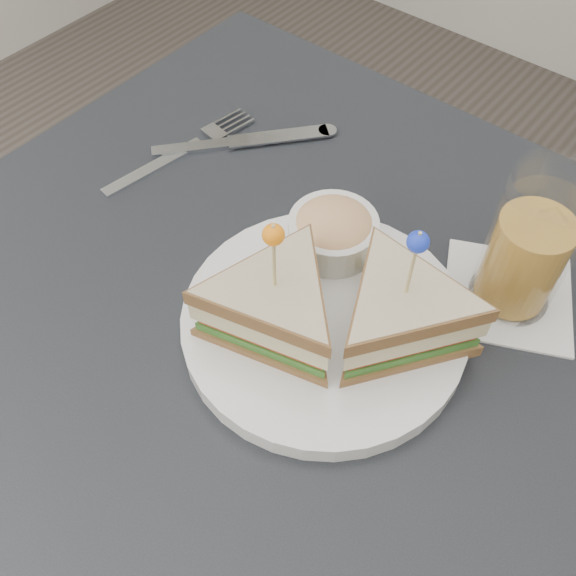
# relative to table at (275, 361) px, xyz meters

# --- Properties ---
(ground_plane) EXTENTS (3.50, 3.50, 0.00)m
(ground_plane) POSITION_rel_table_xyz_m (0.00, 0.00, -0.67)
(ground_plane) COLOR #3F3833
(table) EXTENTS (0.80, 0.80, 0.75)m
(table) POSITION_rel_table_xyz_m (0.00, 0.00, 0.00)
(table) COLOR black
(table) RESTS_ON ground
(plate_meal) EXTENTS (0.33, 0.33, 0.16)m
(plate_meal) POSITION_rel_table_xyz_m (0.05, 0.03, 0.12)
(plate_meal) COLOR white
(plate_meal) RESTS_ON table
(cutlery_fork) EXTENTS (0.06, 0.21, 0.01)m
(cutlery_fork) POSITION_rel_table_xyz_m (-0.24, 0.12, 0.08)
(cutlery_fork) COLOR silver
(cutlery_fork) RESTS_ON table
(cutlery_knife) EXTENTS (0.16, 0.18, 0.01)m
(cutlery_knife) POSITION_rel_table_xyz_m (-0.20, 0.17, 0.08)
(cutlery_knife) COLOR silver
(cutlery_knife) RESTS_ON table
(drink_set) EXTENTS (0.16, 0.16, 0.16)m
(drink_set) POSITION_rel_table_xyz_m (0.16, 0.17, 0.15)
(drink_set) COLOR white
(drink_set) RESTS_ON table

